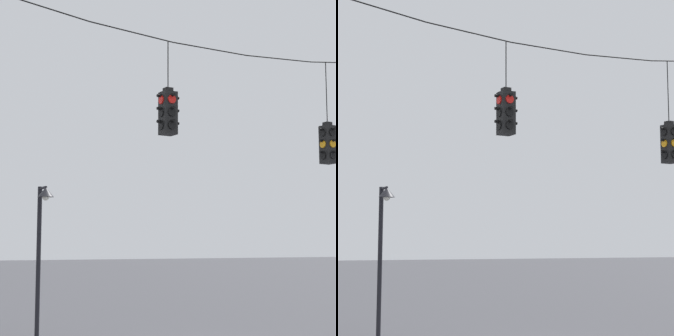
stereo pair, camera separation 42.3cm
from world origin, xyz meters
The scene contains 4 objects.
span_wire centered at (0.00, 0.22, 7.50)m, with size 15.00×0.03×0.84m.
traffic_light_over_intersection centered at (-1.21, 0.22, 5.52)m, with size 0.58×0.58×2.24m.
traffic_light_near_left_pole centered at (3.76, 0.22, 5.17)m, with size 0.58×0.58×2.79m.
street_lamp centered at (-2.93, 3.95, 2.90)m, with size 0.43×0.74×4.02m.
Camera 2 is at (-8.27, -12.98, 2.42)m, focal length 70.00 mm.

